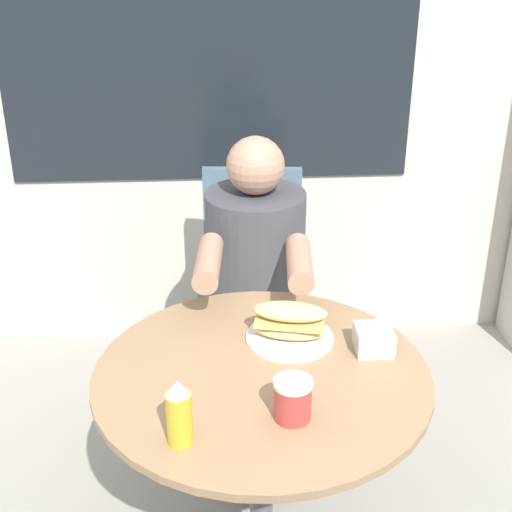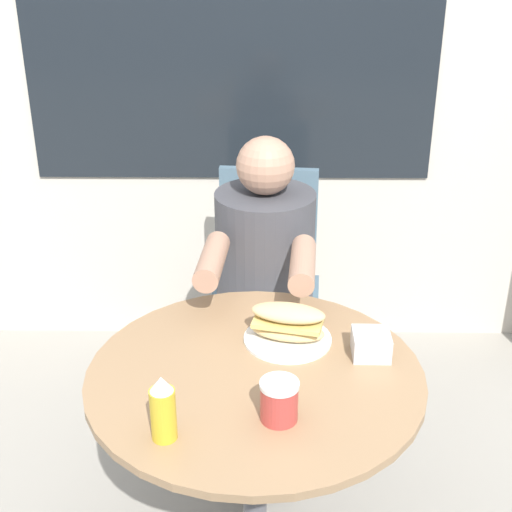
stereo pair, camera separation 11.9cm
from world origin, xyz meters
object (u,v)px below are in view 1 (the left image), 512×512
Objects in this scene: diner_chair at (252,268)px; condiment_bottle at (179,413)px; drink_cup at (293,399)px; cafe_table at (262,434)px; sandwich_on_plate at (290,324)px; seated_diner at (255,328)px.

condiment_bottle is at bearing 84.03° from diner_chair.
diner_chair reaches higher than drink_cup.
cafe_table is 5.34× the size of condiment_bottle.
diner_chair is at bearing 93.65° from sandwich_on_plate.
seated_diner reaches higher than cafe_table.
diner_chair is 0.80m from sandwich_on_plate.
cafe_table is 0.57m from seated_diner.
drink_cup is (0.02, -1.08, 0.23)m from diner_chair.
seated_diner reaches higher than condiment_bottle.
condiment_bottle is (-0.20, -0.80, 0.30)m from seated_diner.
cafe_table is at bearing 107.00° from drink_cup.
sandwich_on_plate is (0.08, 0.14, 0.22)m from cafe_table.
sandwich_on_plate is 0.46m from condiment_bottle.
seated_diner is 4.96× the size of sandwich_on_plate.
seated_diner is 11.80× the size of drink_cup.
seated_diner is at bearing 87.88° from cafe_table.
seated_diner is at bearing 75.73° from condiment_bottle.
cafe_table is 0.29m from drink_cup.
seated_diner is at bearing 97.91° from sandwich_on_plate.
condiment_bottle is (-0.21, -1.14, 0.25)m from diner_chair.
drink_cup is (-0.03, -0.31, 0.00)m from sandwich_on_plate.
diner_chair is 1.10m from drink_cup.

